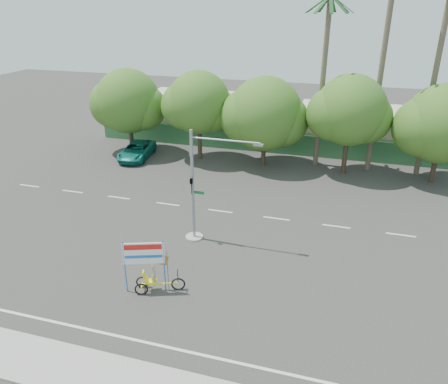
# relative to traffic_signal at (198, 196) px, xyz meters

# --- Properties ---
(ground) EXTENTS (120.00, 120.00, 0.00)m
(ground) POSITION_rel_traffic_signal_xyz_m (2.20, -3.98, -2.92)
(ground) COLOR #33302D
(ground) RESTS_ON ground
(fence) EXTENTS (38.00, 0.08, 2.00)m
(fence) POSITION_rel_traffic_signal_xyz_m (2.20, 17.52, -1.92)
(fence) COLOR #336B3D
(fence) RESTS_ON ground
(building_left) EXTENTS (12.00, 8.00, 4.00)m
(building_left) POSITION_rel_traffic_signal_xyz_m (-7.80, 22.02, -0.92)
(building_left) COLOR beige
(building_left) RESTS_ON ground
(building_right) EXTENTS (14.00, 8.00, 3.60)m
(building_right) POSITION_rel_traffic_signal_xyz_m (10.20, 22.02, -1.12)
(building_right) COLOR beige
(building_right) RESTS_ON ground
(tree_far_left) EXTENTS (7.14, 6.00, 7.96)m
(tree_far_left) POSITION_rel_traffic_signal_xyz_m (-11.85, 14.02, 1.84)
(tree_far_left) COLOR #473828
(tree_far_left) RESTS_ON ground
(tree_left) EXTENTS (6.66, 5.60, 8.07)m
(tree_left) POSITION_rel_traffic_signal_xyz_m (-4.85, 14.02, 2.14)
(tree_left) COLOR #473828
(tree_left) RESTS_ON ground
(tree_center) EXTENTS (7.62, 6.40, 7.85)m
(tree_center) POSITION_rel_traffic_signal_xyz_m (1.14, 14.02, 1.55)
(tree_center) COLOR #473828
(tree_center) RESTS_ON ground
(tree_right) EXTENTS (6.90, 5.80, 8.36)m
(tree_right) POSITION_rel_traffic_signal_xyz_m (8.15, 14.02, 2.32)
(tree_right) COLOR #473828
(tree_right) RESTS_ON ground
(tree_far_right) EXTENTS (7.38, 6.20, 7.94)m
(tree_far_right) POSITION_rel_traffic_signal_xyz_m (15.15, 14.02, 1.73)
(tree_far_right) COLOR #473828
(tree_far_right) RESTS_ON ground
(palm_tall) EXTENTS (3.73, 3.79, 17.45)m
(palm_tall) POSITION_rel_traffic_signal_xyz_m (10.20, 15.52, 7.55)
(palm_tall) COLOR #70604C
(palm_tall) RESTS_ON ground
(palm_mid) EXTENTS (3.73, 3.79, 15.45)m
(palm_mid) POSITION_rel_traffic_signal_xyz_m (14.20, 15.52, 6.48)
(palm_mid) COLOR #70604C
(palm_mid) RESTS_ON ground
(palm_short) EXTENTS (3.73, 3.79, 14.45)m
(palm_short) POSITION_rel_traffic_signal_xyz_m (5.70, 15.52, 5.94)
(palm_short) COLOR #70604C
(palm_short) RESTS_ON ground
(traffic_signal) EXTENTS (4.72, 1.10, 7.00)m
(traffic_signal) POSITION_rel_traffic_signal_xyz_m (0.00, 0.00, 0.00)
(traffic_signal) COLOR gray
(traffic_signal) RESTS_ON ground
(trike_billboard) EXTENTS (2.88, 1.30, 2.98)m
(trike_billboard) POSITION_rel_traffic_signal_xyz_m (-0.54, -5.69, -1.72)
(trike_billboard) COLOR black
(trike_billboard) RESTS_ON ground
(pickup_truck) EXTENTS (3.09, 5.55, 1.47)m
(pickup_truck) POSITION_rel_traffic_signal_xyz_m (-10.52, 12.49, -2.18)
(pickup_truck) COLOR #107164
(pickup_truck) RESTS_ON ground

